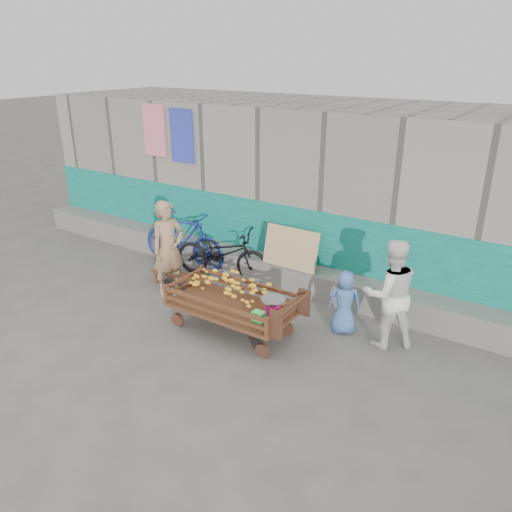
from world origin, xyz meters
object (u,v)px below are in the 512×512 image
Objects in this scene: vendor_man at (168,249)px; bicycle_blue at (184,239)px; woman at (390,294)px; child at (344,302)px; bench at (175,276)px; banana_cart at (229,295)px; bicycle_dark at (222,253)px.

vendor_man is 1.21m from bicycle_blue.
woman is 1.63× the size of child.
child is 3.62m from bicycle_blue.
bicycle_blue is at bearing -36.86° from child.
bench is 0.56× the size of vendor_man.
banana_cart is at bearing -15.20° from woman.
banana_cart is 1.22× the size of vendor_man.
bicycle_blue is at bearing 76.71° from bicycle_dark.
vendor_man is 1.04× the size of woman.
bicycle_dark is at bearing 56.70° from bench.
bench is at bearing -24.51° from child.
banana_cart is 2.60m from bicycle_blue.
bicycle_dark is at bearing -1.03° from vendor_man.
vendor_man is 1.69× the size of child.
banana_cart is at bearing -153.22° from bicycle_dark.
woman is (3.64, 0.47, -0.03)m from vendor_man.
vendor_man is 1.13m from bicycle_dark.
vendor_man is at bearing -153.76° from bicycle_blue.
woman is 0.87× the size of bicycle_dark.
bench is 3.17m from child.
bicycle_blue is (-2.15, 1.47, -0.03)m from banana_cart.
child is (3.00, 0.45, -0.34)m from vendor_man.
vendor_man reaches higher than bicycle_blue.
bicycle_dark is 0.98× the size of bicycle_blue.
bicycle_dark reaches higher than bench.
vendor_man is at bearing -19.20° from child.
woman reaches higher than bench.
bicycle_dark reaches higher than banana_cart.
vendor_man reaches higher than bench.
woman is at bearing -65.40° from vendor_man.
child reaches higher than bicycle_dark.
bench is at bearing 133.41° from bicycle_dark.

